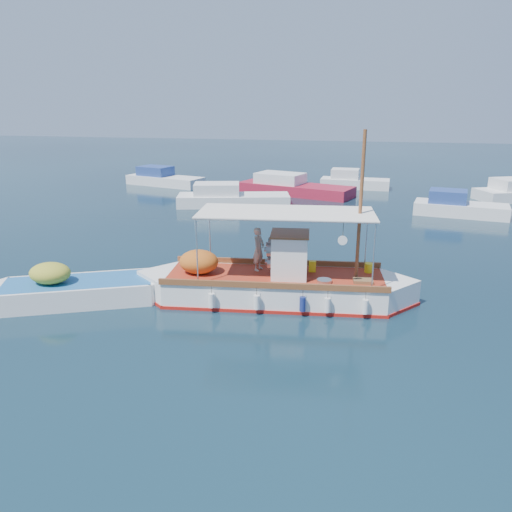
# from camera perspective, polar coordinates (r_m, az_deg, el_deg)

# --- Properties ---
(ground) EXTENTS (160.00, 160.00, 0.00)m
(ground) POSITION_cam_1_polar(r_m,az_deg,el_deg) (18.21, 3.53, -5.51)
(ground) COLOR black
(ground) RESTS_ON ground
(fishing_caique) EXTENTS (10.38, 3.62, 6.37)m
(fishing_caique) POSITION_cam_1_polar(r_m,az_deg,el_deg) (18.41, 1.99, -3.37)
(fishing_caique) COLOR white
(fishing_caique) RESTS_ON ground
(dinghy) EXTENTS (6.60, 3.99, 1.76)m
(dinghy) POSITION_cam_1_polar(r_m,az_deg,el_deg) (19.41, -19.80, -3.91)
(dinghy) COLOR white
(dinghy) RESTS_ON ground
(bg_boat_nw) EXTENTS (8.13, 4.23, 1.80)m
(bg_boat_nw) POSITION_cam_1_polar(r_m,az_deg,el_deg) (35.32, -2.98, 6.54)
(bg_boat_nw) COLOR silver
(bg_boat_nw) RESTS_ON ground
(bg_boat_n) EXTENTS (9.51, 5.39, 1.80)m
(bg_boat_n) POSITION_cam_1_polar(r_m,az_deg,el_deg) (39.98, 4.15, 7.77)
(bg_boat_n) COLOR maroon
(bg_boat_n) RESTS_ON ground
(bg_boat_ne) EXTENTS (5.96, 3.12, 1.80)m
(bg_boat_ne) POSITION_cam_1_polar(r_m,az_deg,el_deg) (34.79, 22.06, 5.13)
(bg_boat_ne) COLOR silver
(bg_boat_ne) RESTS_ON ground
(bg_boat_far_w) EXTENTS (7.36, 4.11, 1.80)m
(bg_boat_far_w) POSITION_cam_1_polar(r_m,az_deg,el_deg) (45.05, -10.56, 8.59)
(bg_boat_far_w) COLOR silver
(bg_boat_far_w) RESTS_ON ground
(bg_boat_far_n) EXTENTS (5.73, 2.21, 1.80)m
(bg_boat_far_n) POSITION_cam_1_polar(r_m,az_deg,el_deg) (43.51, 11.00, 8.27)
(bg_boat_far_n) COLOR silver
(bg_boat_far_n) RESTS_ON ground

